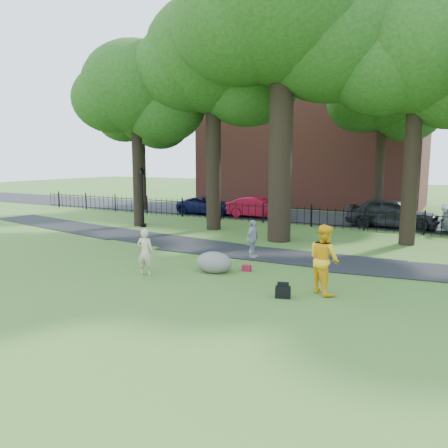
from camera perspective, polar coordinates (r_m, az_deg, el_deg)
The scene contains 17 objects.
ground at distance 15.07m, azimuth -2.80°, elevation -6.57°, with size 120.00×120.00×0.00m, color #3F6A25.
footpath at distance 18.02m, azimuth 6.47°, elevation -4.09°, with size 36.00×2.60×0.03m, color black.
street at distance 29.65m, azimuth 13.61°, elevation 0.72°, with size 80.00×7.00×0.02m, color black.
iron_fence at distance 25.76m, azimuth 11.31°, elevation 0.98°, with size 44.00×0.04×1.20m.
brick_building at distance 38.25m, azimuth 11.28°, elevation 11.52°, with size 18.00×8.00×12.00m, color brown.
big_tree at distance 21.77m, azimuth 8.17°, elevation 25.07°, with size 10.08×8.61×14.37m.
tree_row at distance 22.37m, azimuth 10.29°, elevation 19.33°, with size 26.82×7.96×12.42m.
woman at distance 15.05m, azimuth -10.24°, elevation -3.60°, with size 0.58×0.38×1.59m, color #CEBC8E.
man at distance 13.08m, azimuth 12.94°, elevation -4.49°, with size 1.00×0.78×2.06m, color #FFB215.
pedestrian at distance 17.34m, azimuth 3.75°, elevation -1.96°, with size 0.90×0.38×1.54m, color #A1A1A5.
boulder at distance 15.31m, azimuth -1.32°, elevation -4.85°, with size 1.31×0.99×0.76m, color #6A6358.
lamppost at distance 25.51m, azimuth -10.59°, elevation 3.39°, with size 0.34×0.34×3.44m.
backpack at distance 12.69m, azimuth 7.71°, elevation -8.81°, with size 0.43×0.27×0.32m, color black.
red_bag at distance 15.45m, azimuth 2.97°, elevation -5.78°, with size 0.32×0.20×0.22m, color maroon.
red_sedan at distance 29.12m, azimuth 4.46°, elevation 2.16°, with size 1.46×4.19×1.38m, color maroon.
navy_van at distance 30.91m, azimuth -1.99°, elevation 2.44°, with size 2.08×4.52×1.26m, color #0C103F.
grey_car at distance 26.64m, azimuth 21.11°, elevation 1.36°, with size 2.01×4.99×1.70m, color black.
Camera 1 is at (7.64, -12.38, 3.94)m, focal length 35.00 mm.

